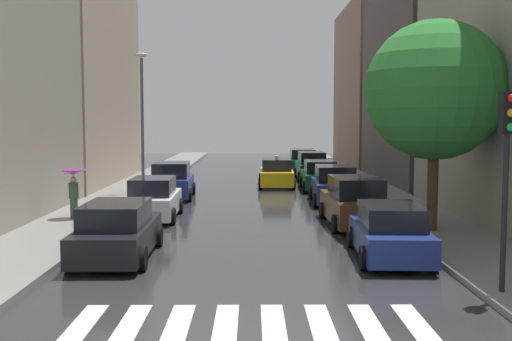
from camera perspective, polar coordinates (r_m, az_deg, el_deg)
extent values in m
cube|color=#2C2C2E|center=(34.15, -0.45, -1.75)|extent=(28.00, 72.00, 0.04)
cube|color=gray|center=(34.76, -11.23, -1.57)|extent=(3.00, 72.00, 0.15)
cube|color=gray|center=(34.75, 10.33, -1.55)|extent=(3.00, 72.00, 0.15)
cube|color=silver|center=(12.33, -15.83, -13.59)|extent=(0.45, 2.20, 0.01)
cube|color=silver|center=(12.13, -11.61, -13.82)|extent=(0.45, 2.20, 0.01)
cube|color=silver|center=(11.99, -7.26, -13.98)|extent=(0.45, 2.20, 0.01)
cube|color=silver|center=(11.92, -2.83, -14.06)|extent=(0.45, 2.20, 0.01)
cube|color=silver|center=(11.92, 1.63, -14.06)|extent=(0.45, 2.20, 0.01)
cube|color=silver|center=(11.98, 6.07, -13.98)|extent=(0.45, 2.20, 0.01)
cube|color=silver|center=(12.12, 10.43, -13.82)|extent=(0.45, 2.20, 0.01)
cube|color=silver|center=(12.31, 14.67, -13.60)|extent=(0.45, 2.20, 0.01)
cube|color=#B2A38C|center=(38.68, -17.49, 13.89)|extent=(6.00, 14.28, 20.26)
cube|color=#8C6B56|center=(53.47, 11.55, 7.74)|extent=(6.00, 14.38, 13.44)
cube|color=black|center=(17.51, -12.82, -6.18)|extent=(1.90, 4.59, 0.78)
cube|color=black|center=(17.17, -13.02, -4.01)|extent=(1.65, 2.53, 0.64)
cylinder|color=black|center=(19.19, -14.60, -6.00)|extent=(0.23, 0.64, 0.64)
cylinder|color=black|center=(18.86, -9.14, -6.09)|extent=(0.23, 0.64, 0.64)
cylinder|color=black|center=(16.34, -17.06, -7.93)|extent=(0.23, 0.64, 0.64)
cylinder|color=black|center=(15.94, -10.64, -8.12)|extent=(0.23, 0.64, 0.64)
cube|color=silver|center=(24.06, -9.56, -3.13)|extent=(1.81, 4.19, 0.80)
cube|color=black|center=(23.77, -9.66, -1.45)|extent=(1.57, 2.31, 0.66)
cylinder|color=black|center=(25.58, -11.05, -3.26)|extent=(0.23, 0.64, 0.64)
cylinder|color=black|center=(25.33, -7.14, -3.29)|extent=(0.23, 0.64, 0.64)
cylinder|color=black|center=(22.90, -12.23, -4.22)|extent=(0.23, 0.64, 0.64)
cylinder|color=black|center=(22.63, -7.86, -4.26)|extent=(0.23, 0.64, 0.64)
cube|color=navy|center=(30.28, -7.87, -1.41)|extent=(2.03, 4.34, 0.88)
cube|color=black|center=(29.99, -7.93, 0.07)|extent=(1.74, 2.41, 0.72)
cylinder|color=black|center=(31.81, -9.32, -1.68)|extent=(0.24, 0.65, 0.64)
cylinder|color=black|center=(31.63, -5.91, -1.67)|extent=(0.24, 0.65, 0.64)
cylinder|color=black|center=(29.03, -10.00, -2.30)|extent=(0.24, 0.65, 0.64)
cylinder|color=black|center=(28.83, -6.27, -2.30)|extent=(0.24, 0.65, 0.64)
cube|color=navy|center=(17.44, 12.38, -6.26)|extent=(1.96, 4.36, 0.75)
cube|color=black|center=(17.11, 12.54, -4.15)|extent=(1.66, 2.42, 0.61)
cylinder|color=black|center=(18.73, 8.92, -6.17)|extent=(0.25, 0.65, 0.64)
cylinder|color=black|center=(19.01, 14.25, -6.09)|extent=(0.25, 0.65, 0.64)
cylinder|color=black|center=(15.98, 10.11, -8.08)|extent=(0.25, 0.65, 0.64)
cylinder|color=black|center=(16.32, 16.32, -7.93)|extent=(0.25, 0.65, 0.64)
cube|color=brown|center=(22.60, 9.20, -3.52)|extent=(2.02, 4.68, 0.89)
cube|color=black|center=(22.27, 9.34, -1.55)|extent=(1.73, 2.59, 0.73)
cylinder|color=black|center=(23.97, 6.26, -3.74)|extent=(0.24, 0.65, 0.64)
cylinder|color=black|center=(24.31, 10.66, -3.67)|extent=(0.24, 0.65, 0.64)
cylinder|color=black|center=(20.99, 7.48, -4.96)|extent=(0.24, 0.65, 0.64)
cylinder|color=black|center=(21.39, 12.47, -4.86)|extent=(0.24, 0.65, 0.64)
cube|color=navy|center=(28.37, 7.34, -1.83)|extent=(2.01, 4.32, 0.87)
cube|color=black|center=(28.07, 7.40, -0.27)|extent=(1.73, 2.40, 0.71)
cylinder|color=black|center=(29.71, 5.24, -2.08)|extent=(0.24, 0.65, 0.64)
cylinder|color=black|center=(29.90, 8.85, -2.08)|extent=(0.24, 0.65, 0.64)
cylinder|color=black|center=(26.93, 5.64, -2.80)|extent=(0.24, 0.65, 0.64)
cylinder|color=black|center=(27.13, 9.62, -2.78)|extent=(0.24, 0.65, 0.64)
cube|color=#0C4C2D|center=(33.71, 5.96, -0.84)|extent=(1.91, 4.53, 0.80)
cube|color=black|center=(33.42, 6.00, 0.37)|extent=(1.64, 2.50, 0.66)
cylinder|color=black|center=(35.14, 4.29, -1.02)|extent=(0.24, 0.65, 0.64)
cylinder|color=black|center=(35.29, 7.21, -1.02)|extent=(0.24, 0.65, 0.64)
cylinder|color=black|center=(32.20, 4.58, -1.55)|extent=(0.24, 0.65, 0.64)
cylinder|color=black|center=(32.36, 7.76, -1.55)|extent=(0.24, 0.65, 0.64)
cube|color=#0C4C2D|center=(39.31, 5.20, 0.04)|extent=(1.80, 4.62, 0.90)
cube|color=black|center=(39.02, 5.25, 1.21)|extent=(1.58, 2.54, 0.74)
cylinder|color=black|center=(40.77, 3.74, -0.22)|extent=(0.22, 0.64, 0.64)
cylinder|color=black|center=(40.94, 6.23, -0.21)|extent=(0.22, 0.64, 0.64)
cylinder|color=black|center=(37.75, 4.09, -0.62)|extent=(0.22, 0.64, 0.64)
cylinder|color=black|center=(37.93, 6.77, -0.61)|extent=(0.22, 0.64, 0.64)
cube|color=#0C4C2D|center=(44.72, 4.36, 0.58)|extent=(1.99, 4.80, 0.85)
cube|color=black|center=(44.44, 4.38, 1.56)|extent=(1.74, 2.65, 0.70)
cylinder|color=black|center=(46.25, 3.01, 0.38)|extent=(0.23, 0.64, 0.64)
cylinder|color=black|center=(46.39, 5.41, 0.38)|extent=(0.23, 0.64, 0.64)
cylinder|color=black|center=(43.11, 3.22, 0.06)|extent=(0.23, 0.64, 0.64)
cylinder|color=black|center=(43.26, 5.79, 0.06)|extent=(0.23, 0.64, 0.64)
cube|color=yellow|center=(35.19, 1.93, -0.58)|extent=(1.93, 4.53, 0.80)
cube|color=black|center=(34.91, 1.94, 0.57)|extent=(1.67, 2.50, 0.65)
cube|color=#F2EDCC|center=(34.88, 1.94, 1.25)|extent=(0.21, 0.36, 0.18)
cylinder|color=black|center=(36.69, 0.43, -0.76)|extent=(0.23, 0.64, 0.64)
cylinder|color=black|center=(36.72, 3.32, -0.76)|extent=(0.23, 0.64, 0.64)
cylinder|color=black|center=(33.73, 0.41, -1.25)|extent=(0.23, 0.64, 0.64)
cylinder|color=black|center=(33.77, 3.55, -1.25)|extent=(0.23, 0.64, 0.64)
cylinder|color=#38513D|center=(24.03, -16.69, -3.40)|extent=(0.28, 0.28, 0.75)
cylinder|color=#38513D|center=(23.95, -16.73, -1.81)|extent=(0.36, 0.36, 0.59)
sphere|color=tan|center=(23.91, -16.76, -0.83)|extent=(0.23, 0.23, 0.23)
cone|color=#8C1E8C|center=(23.88, -16.77, -0.16)|extent=(1.01, 1.01, 0.20)
cylinder|color=#333338|center=(23.91, -16.75, -0.99)|extent=(0.02, 0.02, 0.69)
cylinder|color=#513823|center=(21.25, 16.21, -1.77)|extent=(0.36, 0.36, 2.71)
sphere|color=#2C7A30|center=(21.14, 16.42, 7.23)|extent=(4.65, 4.65, 4.65)
cylinder|color=black|center=(14.08, 22.25, -3.77)|extent=(0.12, 0.12, 3.40)
cube|color=black|center=(13.93, 22.53, 5.01)|extent=(0.30, 0.30, 0.90)
sphere|color=red|center=(13.78, 22.86, 6.26)|extent=(0.18, 0.18, 0.18)
sphere|color=#F2A519|center=(13.77, 22.82, 5.01)|extent=(0.18, 0.18, 0.18)
sphere|color=green|center=(13.77, 22.78, 3.76)|extent=(0.18, 0.18, 0.18)
cylinder|color=#595B60|center=(31.58, -10.61, 4.15)|extent=(0.16, 0.16, 6.82)
ellipsoid|color=beige|center=(31.75, -10.71, 10.59)|extent=(0.60, 0.28, 0.24)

